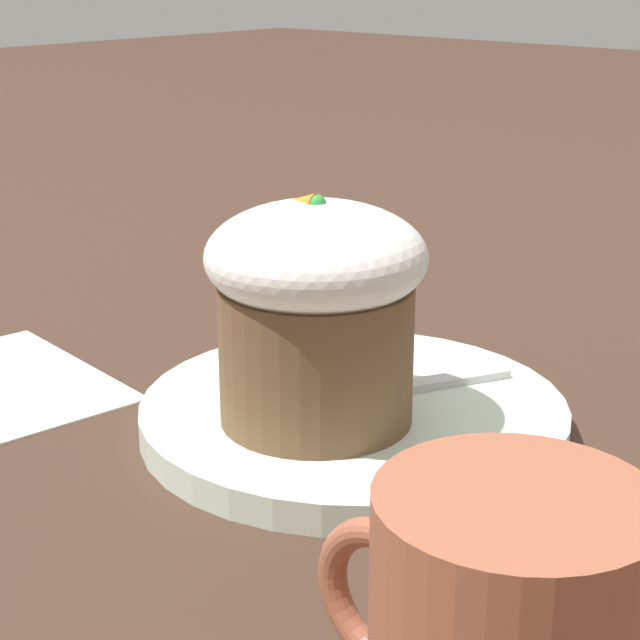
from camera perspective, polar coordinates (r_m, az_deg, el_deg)
The scene contains 4 objects.
ground_plane at distance 0.51m, azimuth 1.78°, elevation -5.85°, with size 4.00×4.00×0.00m, color #3D281E.
dessert_plate at distance 0.50m, azimuth 1.79°, elevation -5.12°, with size 0.20×0.20×0.01m.
carrot_cake at distance 0.46m, azimuth -0.00°, elevation 0.65°, with size 0.10×0.10×0.10m.
spoon at distance 0.50m, azimuth 1.64°, elevation -3.97°, with size 0.07×0.12×0.01m.
Camera 1 is at (-0.30, 0.35, 0.21)m, focal length 60.00 mm.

